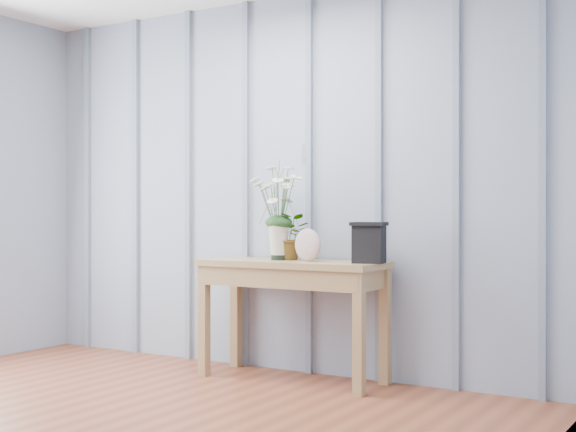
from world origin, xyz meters
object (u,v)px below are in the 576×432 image
Objects in this scene: felt_disc_vessel at (308,245)px; daisy_vase at (279,199)px; carved_box at (369,242)px; sideboard at (292,279)px.

daisy_vase is at bearing -177.26° from felt_disc_vessel.
felt_disc_vessel is 0.83× the size of carved_box.
daisy_vase is (-0.10, 0.00, 0.50)m from sideboard.
felt_disc_vessel is 0.40m from carved_box.
sideboard is at bearing 178.49° from felt_disc_vessel.
carved_box is (0.40, 0.03, 0.02)m from felt_disc_vessel.
felt_disc_vessel is (0.13, -0.03, 0.22)m from sideboard.
sideboard is at bearing -179.50° from carved_box.
daisy_vase is 2.52× the size of carved_box.
sideboard is 1.94× the size of daisy_vase.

